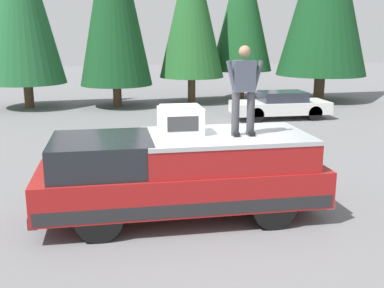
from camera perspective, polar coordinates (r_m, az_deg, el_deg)
The scene contains 7 objects.
ground_plane at distance 9.36m, azimuth -0.32°, elevation -8.81°, with size 90.00×90.00×0.00m, color slate.
pickup_truck at distance 9.04m, azimuth -1.28°, elevation -3.75°, with size 2.01×5.54×1.65m.
compressor_unit at distance 8.91m, azimuth -1.44°, elevation 2.98°, with size 0.65×0.84×0.56m.
person_on_truck_bed at distance 8.77m, azimuth 6.42°, elevation 6.86°, with size 0.29×0.72×1.69m.
parked_car_white at distance 20.11m, azimuth 10.86°, elevation 4.75°, with size 1.64×4.10×1.16m.
conifer_left at distance 26.09m, azimuth 6.27°, elevation 16.54°, with size 3.34×3.34×8.42m.
conifer_center_left at distance 24.22m, azimuth -0.05°, elevation 16.53°, with size 3.32×3.32×8.35m.
Camera 1 is at (-8.53, 1.47, 3.55)m, focal length 43.15 mm.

